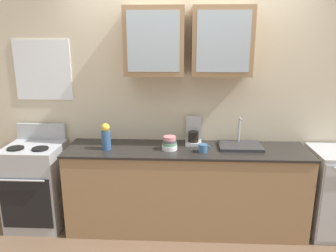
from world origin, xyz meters
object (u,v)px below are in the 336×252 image
at_px(stove_range, 37,185).
at_px(sink_faucet, 240,145).
at_px(bowl_stack, 170,143).
at_px(vase, 106,137).
at_px(coffee_maker, 193,133).
at_px(cup_near_sink, 203,148).

distance_m(stove_range, sink_faucet, 2.21).
distance_m(bowl_stack, vase, 0.64).
bearing_deg(sink_faucet, coffee_maker, 165.64).
relative_size(stove_range, cup_near_sink, 8.78).
height_order(sink_faucet, cup_near_sink, sink_faucet).
bearing_deg(stove_range, bowl_stack, -1.25).
distance_m(stove_range, cup_near_sink, 1.84).
height_order(sink_faucet, bowl_stack, sink_faucet).
bearing_deg(vase, stove_range, 175.92).
xyz_separation_m(stove_range, sink_faucet, (2.16, 0.07, 0.46)).
xyz_separation_m(sink_faucet, cup_near_sink, (-0.39, -0.17, 0.02)).
xyz_separation_m(stove_range, coffee_maker, (1.68, 0.19, 0.55)).
height_order(stove_range, coffee_maker, coffee_maker).
bearing_deg(vase, coffee_maker, 15.74).
height_order(stove_range, vase, vase).
relative_size(stove_range, sink_faucet, 2.46).
bearing_deg(vase, sink_faucet, 5.30).
height_order(bowl_stack, vase, vase).
height_order(vase, coffee_maker, coffee_maker).
bearing_deg(coffee_maker, vase, -164.26).
relative_size(vase, cup_near_sink, 2.21).
bearing_deg(coffee_maker, cup_near_sink, -72.86).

